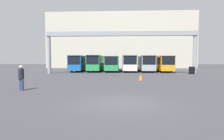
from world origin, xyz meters
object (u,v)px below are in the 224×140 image
Objects in this scene: bus_slot_3 at (128,62)px; traffic_cone at (141,77)px; bus_slot_1 at (96,62)px; pedestrian_mid_left at (21,77)px; bus_slot_2 at (112,63)px; tire_stack at (192,70)px; bus_slot_0 at (81,62)px; bus_slot_5 at (161,63)px; bus_slot_4 at (145,63)px.

bus_slot_3 reaches higher than traffic_cone.
pedestrian_mid_left is (-2.26, -23.56, -0.85)m from bus_slot_1.
bus_slot_2 reaches higher than pedestrian_mid_left.
pedestrian_mid_left is 1.52× the size of tire_stack.
bus_slot_0 is 5.74× the size of pedestrian_mid_left.
bus_slot_1 reaches higher than bus_slot_3.
pedestrian_mid_left is at bearing -110.12° from bus_slot_3.
bus_slot_2 reaches higher than traffic_cone.
bus_slot_1 is at bearing -179.78° from bus_slot_5.
bus_slot_2 is at bearing 3.31° from bus_slot_0.
pedestrian_mid_left is 2.75× the size of traffic_cone.
bus_slot_0 is 1.03× the size of bus_slot_4.
bus_slot_5 reaches higher than tire_stack.
bus_slot_0 reaches higher than tire_stack.
bus_slot_1 reaches higher than bus_slot_0.
bus_slot_1 is at bearing -172.84° from bus_slot_2.
tire_stack is (19.87, -7.00, -1.19)m from bus_slot_0.
bus_slot_0 reaches higher than pedestrian_mid_left.
traffic_cone is at bearing -123.22° from pedestrian_mid_left.
bus_slot_2 reaches higher than tire_stack.
bus_slot_5 is at bearing 0.06° from bus_slot_0.
bus_slot_3 is at bearing 3.63° from bus_slot_0.
pedestrian_mid_left is 11.86m from traffic_cone.
bus_slot_1 is 0.93× the size of bus_slot_2.
bus_slot_0 is at bearing 160.59° from tire_stack.
bus_slot_0 is 1.00× the size of bus_slot_5.
bus_slot_1 is 9.93m from bus_slot_4.
bus_slot_5 reaches higher than traffic_cone.
bus_slot_0 is 0.89× the size of bus_slot_3.
bus_slot_3 reaches higher than bus_slot_5.
bus_slot_0 is 6.63m from bus_slot_2.
tire_stack is at bearing -19.41° from bus_slot_0.
traffic_cone is 13.31m from tire_stack.
bus_slot_0 is at bearing 179.42° from bus_slot_1.
bus_slot_3 reaches higher than bus_slot_2.
bus_slot_1 is 15.66× the size of traffic_cone.
bus_slot_5 reaches higher than bus_slot_2.
bus_slot_1 reaches higher than bus_slot_2.
bus_slot_4 is 26.43m from pedestrian_mid_left.
bus_slot_0 reaches higher than traffic_cone.
bus_slot_3 is at bearing 174.70° from bus_slot_5.
bus_slot_0 is 21.10m from tire_stack.
bus_slot_3 is at bearing -90.66° from pedestrian_mid_left.
bus_slot_0 is 16.54m from bus_slot_5.
bus_slot_3 is 17.12m from traffic_cone.
bus_slot_2 is 6.64m from bus_slot_4.
bus_slot_3 is 1.12× the size of bus_slot_5.
tire_stack is (18.82, 16.60, -0.37)m from pedestrian_mid_left.
bus_slot_0 is 0.93× the size of bus_slot_2.
bus_slot_5 is at bearing 69.71° from traffic_cone.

